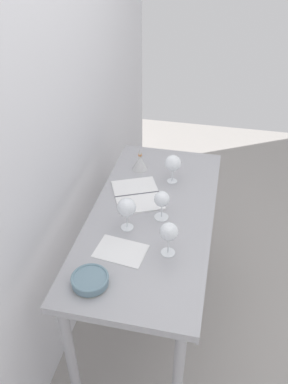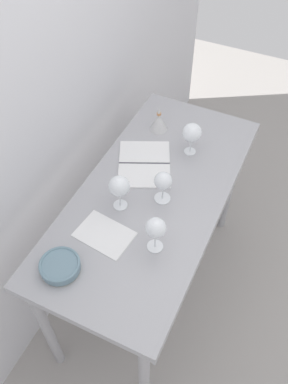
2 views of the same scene
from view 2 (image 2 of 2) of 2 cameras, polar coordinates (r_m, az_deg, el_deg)
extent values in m
plane|color=#9D9893|center=(2.65, 0.85, -12.72)|extent=(6.00, 6.00, 0.00)
cube|color=silver|center=(1.84, -13.08, 13.34)|extent=(3.80, 0.04, 2.60)
cube|color=#A1A1A6|center=(1.92, 1.15, -0.27)|extent=(1.40, 0.64, 0.04)
cube|color=#A1A1A6|center=(1.87, 10.30, -3.61)|extent=(1.40, 0.01, 0.05)
cylinder|color=#A1A1A6|center=(1.99, 0.01, -24.48)|extent=(0.05, 0.05, 0.86)
cylinder|color=#A1A1A6|center=(2.63, 12.02, 1.11)|extent=(0.05, 0.05, 0.86)
cylinder|color=#A1A1A6|center=(2.12, -13.50, -18.08)|extent=(0.05, 0.05, 0.86)
cylinder|color=#A1A1A6|center=(2.72, 1.62, 4.61)|extent=(0.05, 0.05, 0.86)
cylinder|color=white|center=(2.10, 6.44, 5.68)|extent=(0.06, 0.06, 0.00)
cylinder|color=white|center=(2.07, 6.55, 6.56)|extent=(0.01, 0.01, 0.08)
sphere|color=white|center=(2.02, 6.75, 8.28)|extent=(0.10, 0.10, 0.10)
cylinder|color=maroon|center=(2.03, 6.71, 7.92)|extent=(0.07, 0.07, 0.03)
cylinder|color=white|center=(1.72, 1.56, -7.62)|extent=(0.07, 0.07, 0.00)
cylinder|color=white|center=(1.68, 1.59, -6.71)|extent=(0.01, 0.01, 0.09)
sphere|color=white|center=(1.61, 1.65, -5.06)|extent=(0.09, 0.09, 0.09)
cylinder|color=maroon|center=(1.62, 1.64, -5.37)|extent=(0.06, 0.06, 0.02)
cylinder|color=white|center=(1.85, -3.33, -1.85)|extent=(0.07, 0.07, 0.00)
cylinder|color=white|center=(1.82, -3.39, -0.94)|extent=(0.01, 0.01, 0.09)
sphere|color=white|center=(1.75, -3.51, 0.82)|extent=(0.09, 0.09, 0.09)
cylinder|color=maroon|center=(1.77, -3.49, 0.47)|extent=(0.07, 0.07, 0.03)
cylinder|color=white|center=(1.88, 2.58, -0.87)|extent=(0.08, 0.08, 0.00)
cylinder|color=white|center=(1.85, 2.63, -0.01)|extent=(0.01, 0.01, 0.08)
sphere|color=white|center=(1.79, 2.71, 1.58)|extent=(0.08, 0.08, 0.08)
cylinder|color=maroon|center=(1.80, 2.70, 1.27)|extent=(0.06, 0.06, 0.02)
cube|color=white|center=(1.97, 0.02, 2.33)|extent=(0.25, 0.30, 0.01)
cube|color=white|center=(2.08, 0.08, 5.57)|extent=(0.25, 0.30, 0.01)
cube|color=#3F3F47|center=(2.02, 0.05, 4.00)|extent=(0.11, 0.23, 0.01)
cube|color=white|center=(1.76, -5.58, -5.92)|extent=(0.19, 0.26, 0.00)
cylinder|color=#DBCC66|center=(1.69, -11.58, -10.51)|extent=(0.15, 0.15, 0.01)
cylinder|color=slate|center=(1.68, -11.69, -10.16)|extent=(0.16, 0.16, 0.03)
torus|color=slate|center=(1.66, -11.78, -9.86)|extent=(0.17, 0.17, 0.01)
cone|color=silver|center=(2.20, 2.07, 9.80)|extent=(0.10, 0.10, 0.10)
cylinder|color=#C17F4C|center=(2.16, 2.11, 10.92)|extent=(0.02, 0.02, 0.01)
cone|color=silver|center=(2.15, 2.13, 11.43)|extent=(0.02, 0.02, 0.04)
camera|label=1|loc=(0.52, -110.56, -40.75)|focal=36.82mm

